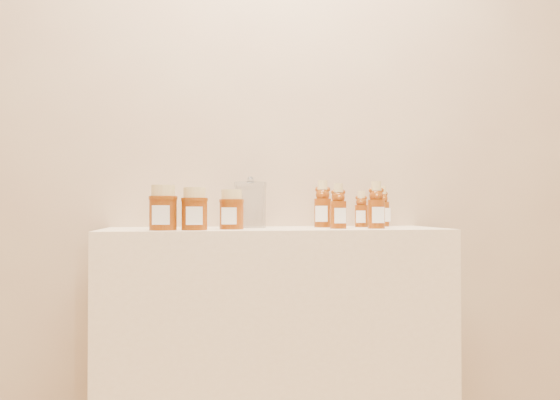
{
  "coord_description": "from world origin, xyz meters",
  "views": [
    {
      "loc": [
        -0.28,
        -0.37,
        0.97
      ],
      "look_at": [
        0.01,
        1.52,
        1.0
      ],
      "focal_mm": 35.0,
      "sensor_mm": 36.0,
      "label": 1
    }
  ],
  "objects": [
    {
      "name": "bear_bottle_back_right",
      "position": [
        0.44,
        1.68,
        0.99
      ],
      "size": [
        0.07,
        0.07,
        0.18
      ],
      "primitive_type": null,
      "rotation": [
        0.0,
        0.0,
        0.21
      ],
      "color": "#682808",
      "rests_on": "display_table"
    },
    {
      "name": "honey_jar_back",
      "position": [
        -0.16,
        1.49,
        0.97
      ],
      "size": [
        0.1,
        0.1,
        0.13
      ],
      "primitive_type": null,
      "rotation": [
        0.0,
        0.0,
        -0.27
      ],
      "color": "#682808",
      "rests_on": "display_table"
    },
    {
      "name": "bear_bottle_front_left",
      "position": [
        0.21,
        1.49,
        0.99
      ],
      "size": [
        0.06,
        0.06,
        0.18
      ],
      "primitive_type": null,
      "rotation": [
        0.0,
        0.0,
        -0.03
      ],
      "color": "#682808",
      "rests_on": "display_table"
    },
    {
      "name": "wall_back",
      "position": [
        0.0,
        1.75,
        1.35
      ],
      "size": [
        3.5,
        0.02,
        2.7
      ],
      "primitive_type": "cube",
      "color": "tan",
      "rests_on": "ground"
    },
    {
      "name": "glass_canister",
      "position": [
        -0.08,
        1.64,
        0.99
      ],
      "size": [
        0.13,
        0.13,
        0.18
      ],
      "primitive_type": null,
      "rotation": [
        0.0,
        0.0,
        0.14
      ],
      "color": "white",
      "rests_on": "display_table"
    },
    {
      "name": "display_table",
      "position": [
        0.0,
        1.55,
        0.45
      ],
      "size": [
        1.2,
        0.4,
        0.9
      ],
      "primitive_type": "cube",
      "color": "beige",
      "rests_on": "ground"
    },
    {
      "name": "honey_jar_left",
      "position": [
        -0.28,
        1.43,
        0.97
      ],
      "size": [
        0.09,
        0.09,
        0.14
      ],
      "primitive_type": null,
      "rotation": [
        0.0,
        0.0,
        -0.0
      ],
      "color": "#682808",
      "rests_on": "display_table"
    },
    {
      "name": "bear_bottle_back_mid",
      "position": [
        0.34,
        1.62,
        0.98
      ],
      "size": [
        0.07,
        0.07,
        0.15
      ],
      "primitive_type": null,
      "rotation": [
        0.0,
        0.0,
        -0.39
      ],
      "color": "#682808",
      "rests_on": "display_table"
    },
    {
      "name": "honey_jar_front",
      "position": [
        -0.38,
        1.44,
        0.97
      ],
      "size": [
        0.1,
        0.1,
        0.15
      ],
      "primitive_type": null,
      "rotation": [
        0.0,
        0.0,
        -0.1
      ],
      "color": "#682808",
      "rests_on": "display_table"
    },
    {
      "name": "bear_bottle_back_left",
      "position": [
        0.19,
        1.62,
        1.0
      ],
      "size": [
        0.09,
        0.09,
        0.2
      ],
      "primitive_type": null,
      "rotation": [
        0.0,
        0.0,
        -0.37
      ],
      "color": "#682808",
      "rests_on": "display_table"
    },
    {
      "name": "bear_bottle_front_right",
      "position": [
        0.35,
        1.47,
        0.99
      ],
      "size": [
        0.07,
        0.07,
        0.19
      ],
      "primitive_type": null,
      "rotation": [
        0.0,
        0.0,
        -0.11
      ],
      "color": "#682808",
      "rests_on": "display_table"
    }
  ]
}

